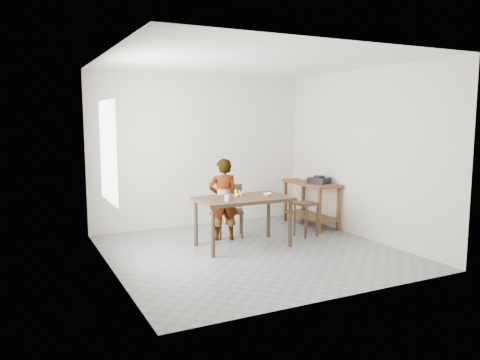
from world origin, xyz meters
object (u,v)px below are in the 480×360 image
dining_table (243,222)px  dining_chair (231,211)px  prep_counter (311,204)px  stool (306,219)px  child (223,199)px

dining_table → dining_chair: dining_chair is taller
prep_counter → stool: (-0.51, -0.60, -0.12)m
dining_table → prep_counter: (1.72, 0.70, 0.03)m
dining_table → prep_counter: 1.86m
prep_counter → dining_chair: 1.63m
dining_table → prep_counter: size_ratio=1.17×
dining_table → dining_chair: bearing=81.5°
prep_counter → child: child is taller
child → stool: 1.42m
dining_table → stool: 1.21m
dining_table → prep_counter: prep_counter is taller
dining_table → prep_counter: bearing=22.1°
dining_table → stool: (1.21, 0.10, -0.09)m
dining_table → child: 0.57m
dining_chair → stool: dining_chair is taller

